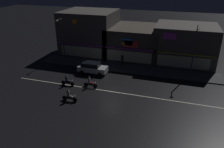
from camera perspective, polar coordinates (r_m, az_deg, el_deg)
ground_plane at (r=27.89m, az=-0.35°, el=-4.54°), size 140.00×140.00×0.00m
lane_divider_stripe at (r=27.89m, az=-0.35°, el=-4.53°), size 26.71×0.16×0.01m
sidewalk_far at (r=34.77m, az=3.60°, el=1.62°), size 28.12×3.69×0.14m
storefront_left_block at (r=41.60m, az=-5.74°, el=10.79°), size 9.28×8.51×7.62m
storefront_center_block at (r=39.81m, az=5.93°, el=8.40°), size 9.20×9.21×5.25m
storefront_right_block at (r=38.37m, az=18.28°, el=7.41°), size 9.62×7.90×6.17m
streetlamp_west at (r=37.75m, az=-12.79°, el=9.62°), size 0.44×1.64×6.95m
streetlamp_mid at (r=32.75m, az=20.59°, el=6.63°), size 0.44×1.64×7.17m
pedestrian_on_sidewalk at (r=35.09m, az=2.63°, el=3.55°), size 0.37×0.37×1.91m
parked_car_near_kerb at (r=32.82m, az=-5.09°, el=1.67°), size 4.30×1.98×1.67m
motorcycle_lead at (r=28.77m, az=-5.69°, el=-2.29°), size 1.90×0.60×1.52m
motorcycle_following at (r=26.08m, az=-11.02°, el=-5.64°), size 1.90×0.60×1.52m
motorcycle_opposite_lane at (r=29.73m, az=-11.50°, el=-1.76°), size 1.90×0.60×1.52m
traffic_cone at (r=32.96m, az=-1.37°, el=0.74°), size 0.36×0.36×0.55m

